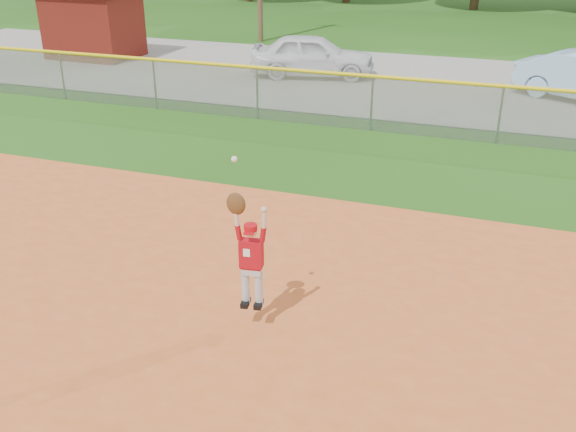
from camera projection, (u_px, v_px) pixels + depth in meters
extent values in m
plane|color=#204F12|center=(214.00, 331.00, 9.11)|extent=(120.00, 120.00, 0.00)
cube|color=gray|center=(408.00, 82.00, 22.78)|extent=(44.00, 10.00, 0.03)
imported|color=white|center=(313.00, 55.00, 23.23)|extent=(4.75, 2.74, 1.52)
cube|color=#50120B|center=(93.00, 25.00, 26.29)|extent=(3.41, 2.59, 2.62)
cube|color=gray|center=(372.00, 104.00, 17.34)|extent=(40.00, 0.03, 1.50)
cylinder|color=yellow|center=(373.00, 76.00, 17.02)|extent=(40.00, 0.10, 0.10)
cylinder|color=gray|center=(63.00, 76.00, 20.35)|extent=(0.06, 0.06, 1.50)
cylinder|color=gray|center=(155.00, 84.00, 19.34)|extent=(0.06, 0.06, 1.50)
cylinder|color=gray|center=(257.00, 94.00, 18.34)|extent=(0.06, 0.06, 1.50)
cylinder|color=gray|center=(372.00, 104.00, 17.34)|extent=(0.06, 0.06, 1.50)
cylinder|color=gray|center=(500.00, 115.00, 16.33)|extent=(0.06, 0.06, 1.50)
cylinder|color=silver|center=(246.00, 288.00, 8.93)|extent=(0.13, 0.13, 0.52)
cylinder|color=silver|center=(259.00, 289.00, 8.90)|extent=(0.13, 0.13, 0.52)
cube|color=black|center=(246.00, 303.00, 9.00)|extent=(0.13, 0.22, 0.07)
cube|color=black|center=(259.00, 304.00, 8.97)|extent=(0.13, 0.22, 0.07)
cube|color=silver|center=(252.00, 270.00, 8.79)|extent=(0.29, 0.19, 0.10)
cube|color=maroon|center=(252.00, 266.00, 8.77)|extent=(0.30, 0.20, 0.04)
cube|color=#A40B15|center=(251.00, 253.00, 8.68)|extent=(0.34, 0.21, 0.40)
cube|color=white|center=(247.00, 253.00, 8.59)|extent=(0.09, 0.02, 0.12)
sphere|color=beige|center=(251.00, 231.00, 8.54)|extent=(0.20, 0.20, 0.18)
cylinder|color=#B60B13|center=(251.00, 227.00, 8.52)|extent=(0.21, 0.21, 0.08)
cube|color=#B60B13|center=(249.00, 233.00, 8.45)|extent=(0.15, 0.12, 0.02)
cylinder|color=#A40B15|center=(239.00, 232.00, 8.58)|extent=(0.11, 0.09, 0.22)
cylinder|color=beige|center=(236.00, 217.00, 8.49)|extent=(0.09, 0.07, 0.23)
ellipsoid|color=#4C2D14|center=(236.00, 204.00, 8.41)|extent=(0.29, 0.16, 0.31)
sphere|color=white|center=(234.00, 159.00, 8.14)|extent=(0.09, 0.09, 0.08)
cylinder|color=#A40B15|center=(263.00, 235.00, 8.52)|extent=(0.11, 0.09, 0.22)
cylinder|color=beige|center=(264.00, 220.00, 8.43)|extent=(0.09, 0.07, 0.23)
sphere|color=beige|center=(264.00, 210.00, 8.37)|extent=(0.10, 0.10, 0.08)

